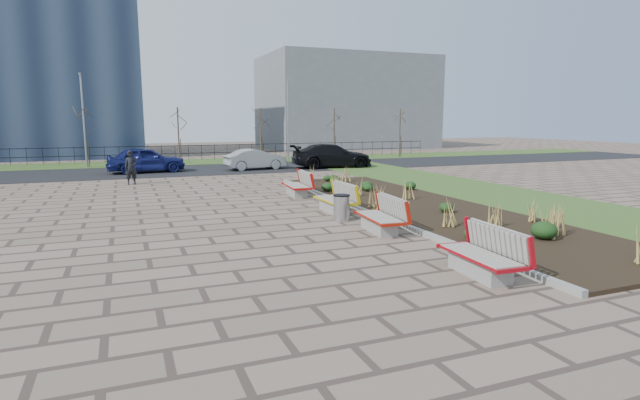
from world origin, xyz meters
name	(u,v)px	position (x,y,z in m)	size (l,w,h in m)	color
ground	(307,263)	(0.00, 0.00, 0.00)	(120.00, 120.00, 0.00)	#786053
planting_bed	(421,207)	(6.25, 5.00, 0.05)	(4.50, 18.00, 0.10)	black
planting_curb	(364,211)	(3.92, 5.00, 0.07)	(0.16, 18.00, 0.15)	gray
grass_verge_near	(523,200)	(11.00, 5.00, 0.02)	(5.00, 38.00, 0.04)	#33511E
grass_verge_far	(178,162)	(0.00, 28.00, 0.02)	(80.00, 5.00, 0.04)	#33511E
road	(188,170)	(0.00, 22.00, 0.01)	(80.00, 7.00, 0.02)	black
bench_a	(480,252)	(3.00, -2.20, 0.50)	(0.90, 2.10, 1.00)	#A90B16
bench_b	(379,215)	(3.00, 2.18, 0.50)	(0.90, 2.10, 1.00)	#AB1C0B
bench_c	(334,198)	(3.00, 5.45, 0.50)	(0.90, 2.10, 1.00)	#D8BB0B
bench_d	(296,184)	(3.00, 9.52, 0.50)	(0.90, 2.10, 1.00)	red
litter_bin	(341,208)	(2.64, 4.02, 0.41)	(0.51, 0.51, 0.83)	#B2B2B7
pedestrian	(131,168)	(-3.41, 16.05, 0.84)	(0.61, 0.40, 1.68)	black
car_blue	(146,160)	(-2.47, 21.53, 0.79)	(1.82, 4.52, 1.54)	navy
car_silver	(256,159)	(4.14, 20.90, 0.67)	(1.37, 3.93, 1.30)	#919498
car_black	(332,156)	(9.17, 20.24, 0.80)	(2.18, 5.36, 1.56)	black
tree_b	(85,137)	(-6.00, 26.50, 2.04)	(1.40, 1.40, 4.00)	#4C3D2D
tree_c	(179,136)	(0.00, 26.50, 2.04)	(1.40, 1.40, 4.00)	#4C3D2D
tree_d	(261,135)	(6.00, 26.50, 2.04)	(1.40, 1.40, 4.00)	#4C3D2D
tree_e	(334,134)	(12.00, 26.50, 2.04)	(1.40, 1.40, 4.00)	#4C3D2D
tree_f	(400,133)	(18.00, 26.50, 2.04)	(1.40, 1.40, 4.00)	#4C3D2D
lamp_west	(84,122)	(-6.00, 26.00, 3.04)	(0.24, 0.60, 6.00)	gray
lamp_east	(288,121)	(8.00, 26.00, 3.04)	(0.24, 0.60, 6.00)	gray
railing_fence	(175,153)	(0.00, 29.50, 0.64)	(44.00, 0.10, 1.20)	black
building_grey	(345,103)	(20.00, 42.00, 5.00)	(18.00, 12.00, 10.00)	slate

